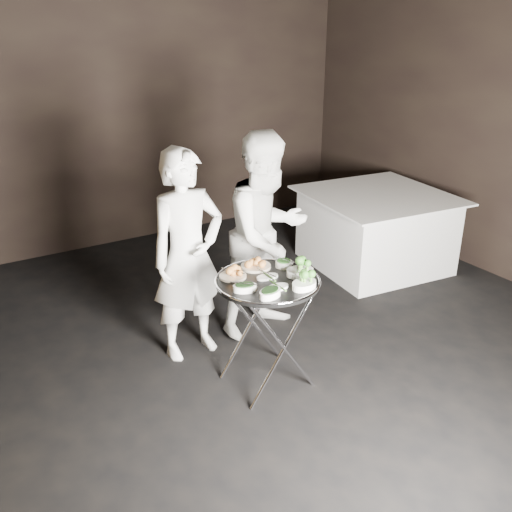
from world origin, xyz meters
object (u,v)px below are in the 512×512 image
waiter_right (267,235)px  waiter_left (188,256)px  serving_tray (268,281)px  dining_table (375,230)px  tray_stand (267,327)px

waiter_right → waiter_left: bearing=170.8°
serving_tray → dining_table: bearing=29.2°
serving_tray → waiter_left: bearing=112.2°
waiter_right → serving_tray: bearing=-132.4°
tray_stand → waiter_left: bearing=112.2°
tray_stand → waiter_right: size_ratio=0.48×
serving_tray → dining_table: size_ratio=0.53×
tray_stand → serving_tray: serving_tray is taller
serving_tray → waiter_left: 0.73m
tray_stand → waiter_left: 0.82m
tray_stand → waiter_right: waiter_right is taller
tray_stand → serving_tray: size_ratio=1.12×
serving_tray → waiter_right: size_ratio=0.43×
dining_table → tray_stand: bearing=-150.8°
tray_stand → dining_table: bearing=29.2°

